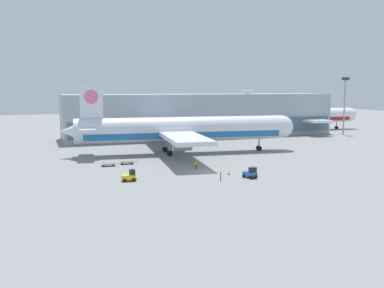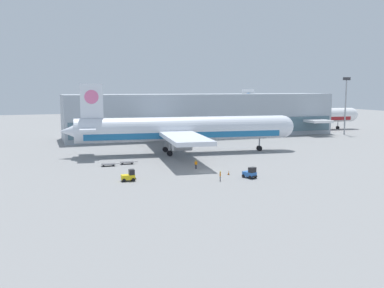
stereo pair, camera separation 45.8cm
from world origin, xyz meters
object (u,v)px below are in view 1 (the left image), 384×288
object	(u,v)px
airplane_main	(181,130)
baggage_tug_foreground	(251,173)
ground_crew_near	(221,175)
baggage_tug_mid	(129,176)
airplane_distant	(294,116)
ground_crew_far	(196,164)
baggage_dolly_second	(127,162)
traffic_cone_near	(229,173)
baggage_dolly_lead	(108,164)
light_mast	(345,101)

from	to	relation	value
airplane_main	baggage_tug_foreground	world-z (taller)	airplane_main
airplane_main	ground_crew_near	world-z (taller)	airplane_main
baggage_tug_mid	airplane_main	bearing A→B (deg)	57.23
airplane_distant	baggage_tug_foreground	xyz separation A→B (m)	(-56.24, -71.57, -4.48)
ground_crew_near	ground_crew_far	bearing A→B (deg)	24.83
baggage_dolly_second	traffic_cone_near	xyz separation A→B (m)	(15.51, -17.55, -0.00)
baggage_tug_mid	airplane_distant	bearing A→B (deg)	42.57
baggage_tug_foreground	airplane_main	bearing A→B (deg)	163.84
baggage_tug_foreground	baggage_dolly_second	world-z (taller)	baggage_tug_foreground
airplane_main	baggage_dolly_second	world-z (taller)	airplane_main
baggage_tug_mid	ground_crew_near	xyz separation A→B (m)	(14.88, -5.35, 0.13)
baggage_dolly_lead	ground_crew_far	xyz separation A→B (m)	(15.90, -9.08, 0.67)
baggage_dolly_second	ground_crew_far	world-z (taller)	ground_crew_far
airplane_main	light_mast	bearing A→B (deg)	24.69
light_mast	baggage_tug_mid	bearing A→B (deg)	-150.47
baggage_tug_foreground	baggage_tug_mid	distance (m)	21.48
light_mast	airplane_distant	distance (m)	20.99
light_mast	airplane_distant	world-z (taller)	light_mast
baggage_tug_mid	baggage_dolly_lead	bearing A→B (deg)	95.95
airplane_distant	baggage_dolly_lead	size ratio (longest dim) A/B	14.18
airplane_main	airplane_distant	xyz separation A→B (m)	(58.78, 39.92, -0.48)
airplane_distant	light_mast	bearing A→B (deg)	-62.85
airplane_distant	baggage_dolly_second	xyz separation A→B (m)	(-74.18, -50.09, -4.97)
light_mast	baggage_dolly_second	distance (m)	88.67
baggage_tug_mid	baggage_dolly_second	size ratio (longest dim) A/B	0.67
baggage_tug_mid	ground_crew_far	world-z (taller)	baggage_tug_mid
baggage_tug_mid	baggage_dolly_second	world-z (taller)	baggage_tug_mid
airplane_main	baggage_dolly_second	xyz separation A→B (m)	(-15.40, -10.17, -5.45)
airplane_distant	baggage_dolly_lead	world-z (taller)	airplane_distant
ground_crew_near	baggage_dolly_lead	bearing A→B (deg)	61.80
ground_crew_near	airplane_distant	bearing A→B (deg)	-16.64
baggage_tug_foreground	ground_crew_far	distance (m)	12.92
baggage_tug_mid	baggage_dolly_second	distance (m)	16.77
baggage_tug_foreground	baggage_dolly_second	size ratio (longest dim) A/B	0.74
airplane_main	airplane_distant	bearing A→B (deg)	41.01
baggage_tug_foreground	light_mast	bearing A→B (deg)	108.90
traffic_cone_near	baggage_tug_mid	bearing A→B (deg)	176.75
baggage_dolly_second	ground_crew_far	size ratio (longest dim) A/B	2.09
baggage_dolly_lead	traffic_cone_near	world-z (taller)	traffic_cone_near
airplane_distant	baggage_tug_mid	distance (m)	102.00
baggage_dolly_lead	ground_crew_far	distance (m)	18.32
airplane_main	baggage_tug_mid	world-z (taller)	airplane_main
baggage_tug_mid	baggage_dolly_second	bearing A→B (deg)	81.60
ground_crew_near	baggage_dolly_second	bearing A→B (deg)	52.86
airplane_distant	ground_crew_far	xyz separation A→B (m)	(-62.37, -60.20, -4.29)
baggage_tug_mid	ground_crew_far	distance (m)	16.09
airplane_distant	baggage_dolly_second	world-z (taller)	airplane_distant
ground_crew_near	light_mast	bearing A→B (deg)	-28.43
airplane_main	ground_crew_far	xyz separation A→B (m)	(-3.59, -20.28, -4.78)
airplane_main	baggage_tug_mid	size ratio (longest dim) A/B	23.19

